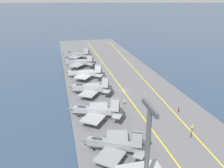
{
  "coord_description": "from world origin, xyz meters",
  "views": [
    {
      "loc": [
        -76.7,
        22.36,
        33.3
      ],
      "look_at": [
        1.16,
        3.97,
        2.9
      ],
      "focal_mm": 38.0,
      "sensor_mm": 36.0,
      "label": 1
    }
  ],
  "objects": [
    {
      "name": "deck_stripe_centerline",
      "position": [
        0.0,
        0.0,
        0.4
      ],
      "size": [
        189.02,
        0.36,
        0.01
      ],
      "primitive_type": "cube",
      "color": "yellow",
      "rests_on": "carrier_deck"
    },
    {
      "name": "parked_jet_sixth",
      "position": [
        49.46,
        12.17,
        2.83
      ],
      "size": [
        12.95,
        17.08,
        6.45
      ],
      "color": "gray",
      "rests_on": "carrier_deck"
    },
    {
      "name": "crew_red_vest",
      "position": [
        -19.99,
        -11.41,
        1.33
      ],
      "size": [
        0.38,
        0.27,
        1.7
      ],
      "color": "#232328",
      "rests_on": "carrier_deck"
    },
    {
      "name": "crew_green_vest",
      "position": [
        -33.55,
        3.02,
        1.39
      ],
      "size": [
        0.43,
        0.34,
        1.8
      ],
      "color": "#232328",
      "rests_on": "carrier_deck"
    },
    {
      "name": "ground_plane",
      "position": [
        0.0,
        0.0,
        0.0
      ],
      "size": [
        2000.0,
        2000.0,
        0.0
      ],
      "primitive_type": "plane",
      "color": "#2D425B"
    },
    {
      "name": "crew_yellow_vest",
      "position": [
        -30.27,
        -9.69,
        1.4
      ],
      "size": [
        0.45,
        0.39,
        1.81
      ],
      "color": "#383328",
      "rests_on": "carrier_deck"
    },
    {
      "name": "crew_brown_vest",
      "position": [
        -32.89,
        -7.86,
        1.34
      ],
      "size": [
        0.43,
        0.33,
        1.7
      ],
      "color": "#383328",
      "rests_on": "carrier_deck"
    },
    {
      "name": "deck_stripe_foul_line",
      "position": [
        0.0,
        -11.01,
        0.4
      ],
      "size": [
        188.79,
        10.11,
        0.01
      ],
      "primitive_type": "cube",
      "rotation": [
        0.0,
        0.0,
        -0.05
      ],
      "color": "yellow",
      "rests_on": "carrier_deck"
    },
    {
      "name": "parked_jet_nearest",
      "position": [
        -34.57,
        11.93,
        2.76
      ],
      "size": [
        13.62,
        15.12,
        6.1
      ],
      "color": "gray",
      "rests_on": "carrier_deck"
    },
    {
      "name": "parked_jet_fourth",
      "position": [
        16.33,
        12.01,
        2.84
      ],
      "size": [
        12.69,
        17.33,
        6.11
      ],
      "color": "#A8AAAF",
      "rests_on": "carrier_deck"
    },
    {
      "name": "parked_jet_third",
      "position": [
        -0.58,
        12.13,
        2.76
      ],
      "size": [
        13.54,
        15.81,
        6.47
      ],
      "color": "#93999E",
      "rests_on": "carrier_deck"
    },
    {
      "name": "parked_jet_fifth",
      "position": [
        33.65,
        12.53,
        2.95
      ],
      "size": [
        14.25,
        16.62,
        6.03
      ],
      "color": "gray",
      "rests_on": "carrier_deck"
    },
    {
      "name": "carrier_deck",
      "position": [
        0.0,
        0.0,
        0.2
      ],
      "size": [
        210.02,
        40.04,
        0.4
      ],
      "primitive_type": "cube",
      "color": "slate",
      "rests_on": "ground"
    },
    {
      "name": "parked_jet_second",
      "position": [
        -18.11,
        13.05,
        2.83
      ],
      "size": [
        13.64,
        16.23,
        6.55
      ],
      "color": "#93999E",
      "rests_on": "carrier_deck"
    },
    {
      "name": "crew_white_vest",
      "position": [
        -11.12,
        2.9,
        1.4
      ],
      "size": [
        0.42,
        0.33,
        1.81
      ],
      "color": "#383328",
      "rests_on": "carrier_deck"
    }
  ]
}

